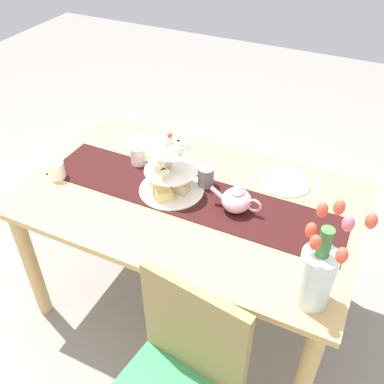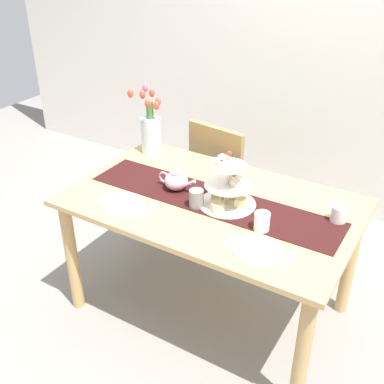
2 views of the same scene
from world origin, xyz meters
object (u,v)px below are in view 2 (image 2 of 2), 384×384
dinner_plate_left (124,204)px  fork_left (102,197)px  tiered_cake_stand (228,189)px  dinner_plate_right (258,250)px  teapot (176,180)px  mug_grey (196,198)px  knife_left (146,212)px  fork_right (229,240)px  chair_left (225,177)px  cream_jug (339,214)px  tulip_vase (150,130)px  mug_white_text (262,222)px  dining_table (211,217)px  knife_right (288,260)px

dinner_plate_left → fork_left: (-0.14, 0.00, -0.00)m
tiered_cake_stand → dinner_plate_right: (0.30, -0.28, -0.09)m
teapot → mug_grey: bearing=-28.4°
knife_left → teapot: bearing=90.0°
knife_left → fork_right: bearing=0.0°
fork_left → dinner_plate_left: bearing=0.0°
tiered_cake_stand → fork_right: (0.16, -0.28, -0.09)m
chair_left → tiered_cake_stand: bearing=-61.9°
cream_jug → knife_left: cream_jug is taller
tulip_vase → mug_white_text: 1.08m
tulip_vase → dinner_plate_left: tulip_vase is taller
tiered_cake_stand → dinner_plate_left: (-0.46, -0.28, -0.09)m
fork_left → mug_white_text: bearing=10.6°
fork_right → cream_jug: bearing=48.1°
dining_table → mug_grey: bearing=-107.7°
tiered_cake_stand → dinner_plate_right: tiered_cake_stand is taller
fork_left → dinner_plate_right: 0.91m
dinner_plate_left → knife_left: (0.14, 0.00, -0.00)m
knife_left → dinner_plate_left: bearing=180.0°
knife_right → mug_grey: size_ratio=1.79×
tulip_vase → mug_white_text: tulip_vase is taller
tulip_vase → fork_right: tulip_vase is taller
dining_table → knife_right: 0.62m
chair_left → cream_jug: bearing=-31.1°
dinner_plate_right → chair_left: bearing=124.5°
dining_table → fork_left: (-0.51, -0.28, 0.11)m
teapot → fork_left: (-0.29, -0.28, -0.06)m
fork_right → tiered_cake_stand: bearing=118.9°
tiered_cake_stand → cream_jug: 0.56m
teapot → mug_grey: teapot is taller
tiered_cake_stand → fork_right: size_ratio=2.03×
tiered_cake_stand → dinner_plate_left: 0.55m
cream_jug → mug_white_text: (-0.29, -0.27, 0.01)m
cream_jug → fork_right: bearing=-131.9°
tulip_vase → mug_grey: bearing=-36.3°
fork_left → dining_table: bearing=28.8°
knife_left → mug_grey: (0.19, 0.18, 0.05)m
dinner_plate_left → fork_right: size_ratio=1.53×
teapot → cream_jug: bearing=9.6°
mug_white_text → knife_right: bearing=-38.9°
fork_right → fork_left: bearing=180.0°
knife_right → mug_grey: (-0.57, 0.18, 0.05)m
tulip_vase → cream_jug: bearing=-8.6°
fork_left → knife_right: (1.05, 0.00, 0.00)m
teapot → mug_white_text: (0.56, -0.12, -0.01)m
teapot → mug_white_text: size_ratio=2.51×
knife_left → fork_right: 0.47m
fork_left → dinner_plate_right: (0.91, 0.00, 0.00)m
tiered_cake_stand → mug_grey: bearing=-140.2°
dinner_plate_right → knife_right: size_ratio=1.35×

